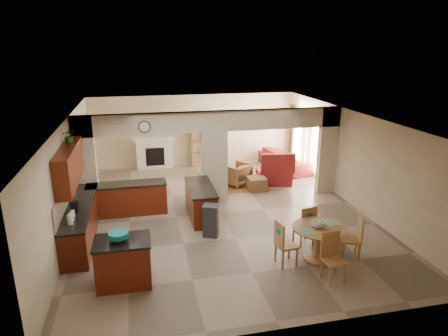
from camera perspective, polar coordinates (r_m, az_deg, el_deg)
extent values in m
plane|color=gray|center=(11.56, -0.44, -6.48)|extent=(10.00, 10.00, 0.00)
plane|color=white|center=(10.74, -0.48, 7.32)|extent=(10.00, 10.00, 0.00)
plane|color=beige|center=(15.85, -4.23, 5.38)|extent=(8.00, 0.00, 8.00)
plane|color=beige|center=(6.64, 8.73, -12.37)|extent=(8.00, 0.00, 8.00)
plane|color=beige|center=(11.01, -21.29, -1.17)|extent=(0.00, 10.00, 10.00)
plane|color=beige|center=(12.49, 17.80, 1.32)|extent=(0.00, 10.00, 10.00)
cube|color=beige|center=(11.91, -19.20, 0.41)|extent=(0.60, 0.25, 2.80)
cube|color=beige|center=(12.10, -1.44, 0.17)|extent=(0.80, 0.25, 2.20)
cube|color=beige|center=(13.20, 14.54, 2.43)|extent=(0.60, 0.25, 2.80)
cube|color=beige|center=(11.76, -1.49, 6.70)|extent=(8.00, 0.25, 0.60)
cube|color=#480D08|center=(10.56, -19.71, -7.42)|extent=(0.60, 3.20, 0.86)
cube|color=black|center=(10.38, -19.96, -5.13)|extent=(0.62, 3.22, 0.05)
cube|color=tan|center=(10.32, -21.68, -3.59)|extent=(0.02, 3.20, 0.55)
cube|color=#480D08|center=(11.72, -13.61, -4.38)|extent=(2.20, 0.60, 0.86)
cube|color=black|center=(11.57, -13.77, -2.28)|extent=(2.22, 0.62, 0.05)
cube|color=#480D08|center=(10.07, -21.23, 0.29)|extent=(0.35, 2.40, 0.90)
cube|color=#480D08|center=(11.21, -3.36, -4.92)|extent=(0.65, 1.80, 0.86)
cube|color=black|center=(11.04, -3.40, -2.74)|extent=(0.70, 1.85, 0.05)
cube|color=silver|center=(10.44, -2.60, -6.70)|extent=(0.58, 0.04, 0.70)
cylinder|color=#4D2B19|center=(11.42, -11.29, 5.80)|extent=(0.34, 0.03, 0.34)
cube|color=#9B5C38|center=(13.72, 2.64, -2.56)|extent=(1.60, 1.30, 0.01)
cube|color=white|center=(15.75, -9.84, 1.91)|extent=(1.40, 0.28, 1.10)
cube|color=black|center=(15.63, -9.81, 1.60)|extent=(0.70, 0.04, 0.70)
cube|color=white|center=(15.59, -9.95, 4.02)|extent=(1.60, 0.35, 0.10)
cube|color=#A47238|center=(15.84, -2.84, 3.54)|extent=(1.00, 0.32, 1.80)
cube|color=white|center=(14.49, 13.16, 3.02)|extent=(0.02, 0.90, 1.90)
cube|color=white|center=(16.00, 10.59, 4.51)|extent=(0.02, 0.90, 1.90)
cube|color=white|center=(15.27, 11.78, 3.26)|extent=(0.02, 0.70, 2.10)
cube|color=#3F1B19|center=(13.95, 14.05, 2.41)|extent=(0.10, 0.28, 2.30)
cube|color=#3F1B19|center=(15.00, 12.05, 3.58)|extent=(0.10, 0.28, 2.30)
cube|color=#3F1B19|center=(15.44, 11.30, 4.01)|extent=(0.10, 0.28, 2.30)
cube|color=#3F1B19|center=(16.52, 9.66, 4.96)|extent=(0.10, 0.28, 2.30)
cylinder|color=white|center=(14.01, 3.03, 8.65)|extent=(1.00, 1.00, 0.10)
cube|color=#480D08|center=(8.48, -14.13, -13.02)|extent=(1.08, 0.77, 0.92)
cube|color=black|center=(8.25, -14.37, -10.12)|extent=(1.13, 0.82, 0.05)
cylinder|color=#138381|center=(8.19, -14.83, -9.46)|extent=(0.39, 0.39, 0.18)
cube|color=#2B2B2D|center=(10.13, -1.88, -7.69)|extent=(0.46, 0.42, 0.77)
cylinder|color=#A47238|center=(9.12, 13.47, -8.34)|extent=(1.19, 1.19, 0.04)
cylinder|color=#A47238|center=(9.29, 13.30, -10.48)|extent=(0.17, 0.17, 0.77)
cylinder|color=#A47238|center=(9.47, 13.14, -12.48)|extent=(0.61, 0.61, 0.06)
cylinder|color=#8CB526|center=(9.07, 13.33, -7.75)|extent=(0.31, 0.31, 0.17)
imported|color=maroon|center=(15.62, 8.68, 1.12)|extent=(2.62, 1.46, 0.72)
cube|color=maroon|center=(14.08, 7.11, -1.18)|extent=(1.29, 1.12, 0.46)
imported|color=maroon|center=(13.73, 1.85, -0.91)|extent=(1.11, 1.12, 0.75)
cube|color=maroon|center=(13.34, 4.67, -2.23)|extent=(0.61, 0.61, 0.43)
imported|color=#1D4B14|center=(10.37, -21.25, 4.33)|extent=(0.34, 0.30, 0.35)
cube|color=#A47238|center=(9.91, 11.33, -8.21)|extent=(0.48, 0.48, 0.05)
cube|color=#A47238|center=(10.23, 11.55, -8.83)|extent=(0.04, 0.04, 0.44)
cube|color=#A47238|center=(10.06, 9.90, -9.19)|extent=(0.04, 0.04, 0.44)
cube|color=#A47238|center=(9.98, 12.62, -9.60)|extent=(0.04, 0.04, 0.44)
cube|color=#A47238|center=(9.80, 10.94, -9.99)|extent=(0.04, 0.04, 0.44)
cube|color=#A47238|center=(9.65, 12.05, -7.04)|extent=(0.42, 0.11, 0.55)
cube|color=#138381|center=(9.60, 12.15, -6.71)|extent=(0.14, 0.03, 0.14)
cube|color=#A47238|center=(9.57, 17.65, -9.70)|extent=(0.54, 0.54, 0.05)
cube|color=#A47238|center=(9.79, 16.36, -10.45)|extent=(0.04, 0.04, 0.44)
cube|color=#A47238|center=(9.50, 16.67, -11.40)|extent=(0.04, 0.04, 0.44)
cube|color=#A47238|center=(9.86, 18.34, -10.45)|extent=(0.04, 0.04, 0.44)
cube|color=#A47238|center=(9.56, 18.72, -11.39)|extent=(0.04, 0.04, 0.44)
cube|color=#A47238|center=(9.48, 18.95, -8.08)|extent=(0.18, 0.41, 0.55)
cube|color=#138381|center=(9.46, 19.14, -7.70)|extent=(0.06, 0.14, 0.14)
cube|color=#A47238|center=(8.61, 15.44, -12.68)|extent=(0.45, 0.45, 0.05)
cube|color=#A47238|center=(8.53, 14.93, -14.76)|extent=(0.04, 0.04, 0.44)
cube|color=#A47238|center=(8.69, 16.90, -14.27)|extent=(0.04, 0.04, 0.44)
cube|color=#A47238|center=(8.77, 13.75, -13.69)|extent=(0.04, 0.04, 0.44)
cube|color=#A47238|center=(8.93, 15.68, -13.24)|extent=(0.04, 0.04, 0.44)
cube|color=#A47238|center=(8.61, 14.93, -10.37)|extent=(0.42, 0.07, 0.55)
cube|color=#138381|center=(8.60, 14.88, -9.88)|extent=(0.14, 0.02, 0.14)
cube|color=#A47238|center=(8.99, 8.92, -10.87)|extent=(0.47, 0.47, 0.05)
cube|color=#A47238|center=(9.05, 10.34, -12.42)|extent=(0.04, 0.04, 0.44)
cube|color=#A47238|center=(9.30, 9.27, -11.47)|extent=(0.04, 0.04, 0.44)
cube|color=#A47238|center=(8.90, 8.40, -12.86)|extent=(0.04, 0.04, 0.44)
cube|color=#A47238|center=(9.16, 7.37, -11.88)|extent=(0.04, 0.04, 0.44)
cube|color=#A47238|center=(8.77, 7.90, -9.38)|extent=(0.10, 0.42, 0.55)
cube|color=#138381|center=(8.73, 7.78, -9.00)|extent=(0.03, 0.14, 0.14)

